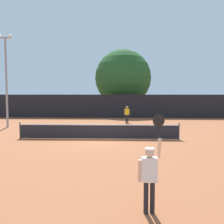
# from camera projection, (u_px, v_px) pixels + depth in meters

# --- Properties ---
(ground_plane) EXTENTS (120.00, 120.00, 0.00)m
(ground_plane) POSITION_uv_depth(u_px,v_px,m) (99.00, 139.00, 16.89)
(ground_plane) COLOR #9E5633
(tennis_net) EXTENTS (10.49, 0.08, 1.07)m
(tennis_net) POSITION_uv_depth(u_px,v_px,m) (99.00, 131.00, 16.86)
(tennis_net) COLOR #232328
(tennis_net) RESTS_ON ground
(perimeter_fence) EXTENTS (34.33, 0.12, 2.80)m
(perimeter_fence) POSITION_uv_depth(u_px,v_px,m) (109.00, 106.00, 31.11)
(perimeter_fence) COLOR black
(perimeter_fence) RESTS_ON ground
(player_serving) EXTENTS (0.68, 0.39, 2.50)m
(player_serving) POSITION_uv_depth(u_px,v_px,m) (150.00, 170.00, 6.40)
(player_serving) COLOR white
(player_serving) RESTS_ON ground
(player_receiving) EXTENTS (0.57, 0.24, 1.66)m
(player_receiving) POSITION_uv_depth(u_px,v_px,m) (127.00, 113.00, 25.74)
(player_receiving) COLOR yellow
(player_receiving) RESTS_ON ground
(tennis_ball) EXTENTS (0.07, 0.07, 0.07)m
(tennis_ball) POSITION_uv_depth(u_px,v_px,m) (139.00, 131.00, 20.31)
(tennis_ball) COLOR #CCE033
(tennis_ball) RESTS_ON ground
(light_pole) EXTENTS (1.18, 0.28, 8.00)m
(light_pole) POSITION_uv_depth(u_px,v_px,m) (6.00, 75.00, 22.39)
(light_pole) COLOR gray
(light_pole) RESTS_ON ground
(large_tree) EXTENTS (7.83, 7.83, 9.02)m
(large_tree) POSITION_uv_depth(u_px,v_px,m) (123.00, 78.00, 36.06)
(large_tree) COLOR brown
(large_tree) RESTS_ON ground
(parked_car_near) EXTENTS (2.18, 4.32, 1.69)m
(parked_car_near) POSITION_uv_depth(u_px,v_px,m) (60.00, 107.00, 39.57)
(parked_car_near) COLOR red
(parked_car_near) RESTS_ON ground
(parked_car_mid) EXTENTS (2.09, 4.28, 1.69)m
(parked_car_mid) POSITION_uv_depth(u_px,v_px,m) (129.00, 108.00, 37.35)
(parked_car_mid) COLOR black
(parked_car_mid) RESTS_ON ground
(parked_car_far) EXTENTS (2.01, 4.25, 1.69)m
(parked_car_far) POSITION_uv_depth(u_px,v_px,m) (181.00, 108.00, 37.14)
(parked_car_far) COLOR navy
(parked_car_far) RESTS_ON ground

